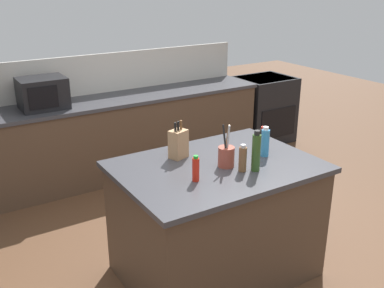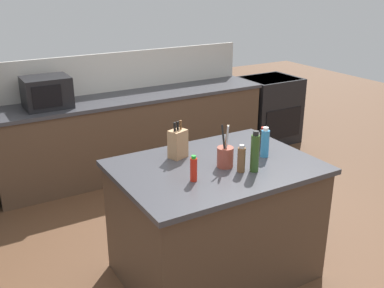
{
  "view_description": "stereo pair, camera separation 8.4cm",
  "coord_description": "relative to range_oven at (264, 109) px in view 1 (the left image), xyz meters",
  "views": [
    {
      "loc": [
        -1.77,
        -2.5,
        2.25
      ],
      "look_at": [
        0.0,
        0.35,
        0.99
      ],
      "focal_mm": 42.0,
      "sensor_mm": 36.0,
      "label": 1
    },
    {
      "loc": [
        -1.7,
        -2.54,
        2.25
      ],
      "look_at": [
        0.0,
        0.35,
        0.99
      ],
      "focal_mm": 42.0,
      "sensor_mm": 36.0,
      "label": 2
    }
  ],
  "objects": [
    {
      "name": "back_counter_run",
      "position": [
        -2.06,
        0.0,
        0.0
      ],
      "size": [
        3.27,
        0.66,
        0.94
      ],
      "color": "#4C3828",
      "rests_on": "ground_plane"
    },
    {
      "name": "microwave",
      "position": [
        -3.04,
        0.0,
        0.64
      ],
      "size": [
        0.47,
        0.39,
        0.32
      ],
      "color": "black",
      "rests_on": "back_counter_run"
    },
    {
      "name": "ground_plane",
      "position": [
        -2.36,
        -2.2,
        -0.47
      ],
      "size": [
        14.0,
        14.0,
        0.0
      ],
      "primitive_type": "plane",
      "color": "brown"
    },
    {
      "name": "utensil_crock",
      "position": [
        -2.32,
        -2.26,
        0.56
      ],
      "size": [
        0.12,
        0.12,
        0.32
      ],
      "color": "brown",
      "rests_on": "kitchen_island"
    },
    {
      "name": "hot_sauce_bottle",
      "position": [
        -2.64,
        -2.35,
        0.56
      ],
      "size": [
        0.05,
        0.05,
        0.18
      ],
      "color": "red",
      "rests_on": "kitchen_island"
    },
    {
      "name": "wall_backsplash",
      "position": [
        -2.06,
        0.32,
        0.7
      ],
      "size": [
        3.23,
        0.03,
        0.46
      ],
      "primitive_type": "cube",
      "color": "beige",
      "rests_on": "back_counter_run"
    },
    {
      "name": "pepper_grinder",
      "position": [
        -2.27,
        -2.39,
        0.57
      ],
      "size": [
        0.06,
        0.06,
        0.2
      ],
      "color": "brown",
      "rests_on": "kitchen_island"
    },
    {
      "name": "kitchen_island",
      "position": [
        -2.36,
        -2.2,
        0.0
      ],
      "size": [
        1.48,
        1.06,
        0.94
      ],
      "color": "#4C3828",
      "rests_on": "ground_plane"
    },
    {
      "name": "range_oven",
      "position": [
        0.0,
        0.0,
        0.0
      ],
      "size": [
        0.76,
        0.65,
        0.92
      ],
      "color": "black",
      "rests_on": "ground_plane"
    },
    {
      "name": "soy_sauce_bottle",
      "position": [
        -1.88,
        -2.15,
        0.57
      ],
      "size": [
        0.05,
        0.05,
        0.2
      ],
      "color": "black",
      "rests_on": "kitchen_island"
    },
    {
      "name": "dish_soap_bottle",
      "position": [
        -1.95,
        -2.25,
        0.58
      ],
      "size": [
        0.06,
        0.06,
        0.24
      ],
      "color": "#3384BC",
      "rests_on": "kitchen_island"
    },
    {
      "name": "knife_block",
      "position": [
        -2.53,
        -1.93,
        0.59
      ],
      "size": [
        0.15,
        0.14,
        0.29
      ],
      "rotation": [
        0.0,
        0.0,
        0.32
      ],
      "color": "#A87C54",
      "rests_on": "kitchen_island"
    },
    {
      "name": "olive_oil_bottle",
      "position": [
        -2.19,
        -2.43,
        0.62
      ],
      "size": [
        0.06,
        0.06,
        0.3
      ],
      "color": "#2D4C1E",
      "rests_on": "kitchen_island"
    }
  ]
}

